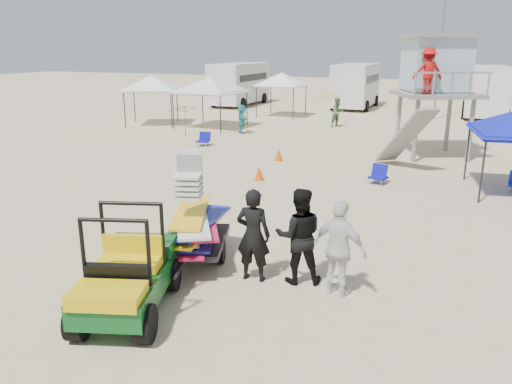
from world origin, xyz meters
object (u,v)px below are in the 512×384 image
at_px(utility_cart, 124,267).
at_px(surf_trailer, 192,223).
at_px(lifeguard_tower, 436,69).
at_px(man_left, 253,235).

relative_size(utility_cart, surf_trailer, 1.05).
bearing_deg(surf_trailer, utility_cart, -90.12).
height_order(surf_trailer, lifeguard_tower, lifeguard_tower).
distance_m(surf_trailer, lifeguard_tower, 14.31).
bearing_deg(man_left, lifeguard_tower, -104.84).
height_order(utility_cart, man_left, man_left).
bearing_deg(surf_trailer, man_left, -11.19).
distance_m(utility_cart, man_left, 2.54).
bearing_deg(utility_cart, lifeguard_tower, 76.23).
bearing_deg(utility_cart, man_left, 53.21).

